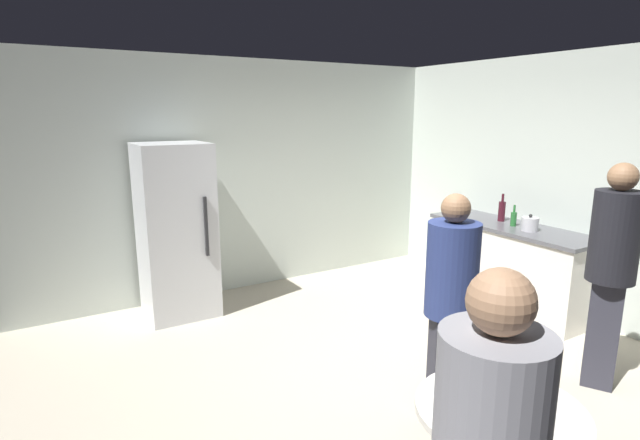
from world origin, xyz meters
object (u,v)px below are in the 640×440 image
Objects in this scene: refrigerator at (176,231)px; beer_bottle_amber at (508,398)px; kettle at (530,224)px; beer_bottle_brown at (463,397)px; person_in_navy_shirt at (451,294)px; person_in_black_shirt at (612,260)px; beer_bottle_green at (536,403)px; foreground_table at (499,427)px; wine_bottle_on_counter at (502,211)px; plastic_cup_white at (509,421)px; beer_bottle_on_counter at (514,218)px.

refrigerator is 3.74m from beer_bottle_amber.
refrigerator reaches higher than kettle.
person_in_navy_shirt is (0.69, 0.76, 0.12)m from beer_bottle_brown.
beer_bottle_brown is (0.36, -3.58, -0.08)m from refrigerator.
person_in_black_shirt reaches higher than beer_bottle_brown.
person_in_black_shirt is at bearing -52.10° from refrigerator.
beer_bottle_brown is 2.12m from person_in_black_shirt.
beer_bottle_green is at bearing -8.88° from person_in_black_shirt.
beer_bottle_green is (0.06, -0.14, 0.19)m from foreground_table.
beer_bottle_brown reaches higher than foreground_table.
wine_bottle_on_counter is at bearing 39.51° from foreground_table.
beer_bottle_amber is 1.00× the size of beer_bottle_green.
plastic_cup_white is (-0.10, -0.09, -0.03)m from beer_bottle_amber.
beer_bottle_on_counter is at bearing 81.86° from kettle.
plastic_cup_white is at bearing -140.02° from wine_bottle_on_counter.
wine_bottle_on_counter is (0.13, 0.46, 0.05)m from kettle.
wine_bottle_on_counter reaches higher than foreground_table.
beer_bottle_on_counter is 2.44m from person_in_navy_shirt.
kettle reaches higher than beer_bottle_amber.
foreground_table is at bearing -5.38° from person_in_navy_shirt.
refrigerator reaches higher than beer_bottle_brown.
wine_bottle_on_counter is 3.72m from plastic_cup_white.
beer_bottle_brown is 0.22m from plastic_cup_white.
foreground_table is at bearing 68.05° from beer_bottle_amber.
beer_bottle_green is (0.61, -3.79, -0.08)m from refrigerator.
wine_bottle_on_counter reaches higher than beer_bottle_brown.
person_in_navy_shirt is at bearing -41.27° from person_in_black_shirt.
person_in_navy_shirt reaches higher than wine_bottle_on_counter.
beer_bottle_brown is at bearing 145.55° from beer_bottle_amber.
beer_bottle_on_counter is 1.65m from person_in_black_shirt.
kettle reaches higher than plastic_cup_white.
beer_bottle_green is 2.09× the size of plastic_cup_white.
beer_bottle_on_counter is 1.00× the size of beer_bottle_green.
beer_bottle_brown is at bearing 140.83° from beer_bottle_green.
wine_bottle_on_counter is at bearing 148.18° from person_in_navy_shirt.
person_in_navy_shirt is 1.40m from person_in_black_shirt.
refrigerator is at bearing 98.52° from foreground_table.
foreground_table is 7.27× the size of plastic_cup_white.
person_in_navy_shirt is 0.92× the size of person_in_black_shirt.
beer_bottle_amber is at bearing -34.45° from beer_bottle_brown.
beer_bottle_on_counter is at bearing 39.92° from beer_bottle_green.
kettle reaches higher than foreground_table.
person_in_black_shirt is (1.37, -0.28, 0.09)m from person_in_navy_shirt.
person_in_black_shirt is (1.89, 0.60, 0.21)m from beer_bottle_amber.
beer_bottle_brown is 1.00× the size of beer_bottle_green.
wine_bottle_on_counter is at bearing 39.94° from beer_bottle_amber.
person_in_black_shirt is (-0.76, -1.46, 0.04)m from beer_bottle_on_counter.
wine_bottle_on_counter is at bearing 36.81° from beer_bottle_brown.
wine_bottle_on_counter is 1.35× the size of beer_bottle_amber.
refrigerator reaches higher than beer_bottle_amber.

